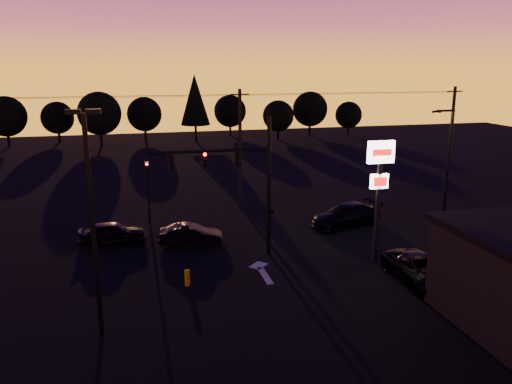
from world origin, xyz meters
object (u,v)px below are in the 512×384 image
parking_lot_light (92,211)px  bollard (187,278)px  traffic_signal_mast (241,172)px  pylon_sign (380,176)px  streetlight (447,165)px  secondary_signal (148,183)px  suv_parked (421,269)px  car_right (346,215)px  car_left (113,233)px  car_mid (191,235)px

parking_lot_light → bollard: parking_lot_light is taller
traffic_signal_mast → pylon_sign: (7.10, -2.49, -0.02)m
pylon_sign → streetlight: size_ratio=0.85×
secondary_signal → streetlight: size_ratio=0.54×
secondary_signal → suv_parked: secondary_signal is taller
car_right → car_left: bearing=-105.6°
traffic_signal_mast → parking_lot_light: size_ratio=0.94×
parking_lot_light → streetlight: 23.05m
parking_lot_light → car_mid: 11.69m
bollard → car_right: bearing=31.1°
bollard → car_mid: (0.86, 5.82, 0.22)m
traffic_signal_mast → secondary_signal: size_ratio=1.97×
bollard → car_left: car_left is taller
car_right → pylon_sign: bearing=-24.7°
pylon_sign → car_right: pylon_sign is taller
secondary_signal → car_mid: 5.84m
car_left → parking_lot_light: bearing=179.8°
traffic_signal_mast → pylon_sign: traffic_signal_mast is taller
parking_lot_light → suv_parked: size_ratio=1.87×
streetlight → suv_parked: streetlight is taller
traffic_signal_mast → car_left: traffic_signal_mast is taller
pylon_sign → bollard: pylon_sign is taller
suv_parked → traffic_signal_mast: bearing=144.6°
parking_lot_light → streetlight: (21.41, 8.50, -0.85)m
traffic_signal_mast → car_mid: 5.67m
streetlight → suv_parked: 10.01m
streetlight → bollard: streetlight is taller
traffic_signal_mast → car_right: 9.94m
car_right → suv_parked: size_ratio=1.05×
traffic_signal_mast → suv_parked: (8.07, -5.62, -4.26)m
car_right → suv_parked: (-0.10, -9.44, -0.06)m
secondary_signal → parking_lot_light: bearing=-99.8°
streetlight → car_mid: streetlight is taller
streetlight → car_left: streetlight is taller
car_mid → car_right: size_ratio=0.75×
traffic_signal_mast → pylon_sign: 7.52m
pylon_sign → car_mid: (-9.71, 5.10, -4.28)m
parking_lot_light → streetlight: bearing=21.7°
secondary_signal → pylon_sign: (12.00, -9.99, 2.05)m
car_left → secondary_signal: bearing=-32.9°
pylon_sign → car_left: size_ratio=1.68×
car_mid → parking_lot_light: bearing=163.7°
secondary_signal → streetlight: bearing=-17.6°
streetlight → car_mid: size_ratio=2.09×
suv_parked → streetlight: bearing=49.7°
streetlight → parking_lot_light: bearing=-158.3°
parking_lot_light → secondary_signal: bearing=80.2°
car_mid → traffic_signal_mast: bearing=-124.7°
pylon_sign → suv_parked: pylon_sign is taller
suv_parked → pylon_sign: bearing=106.7°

